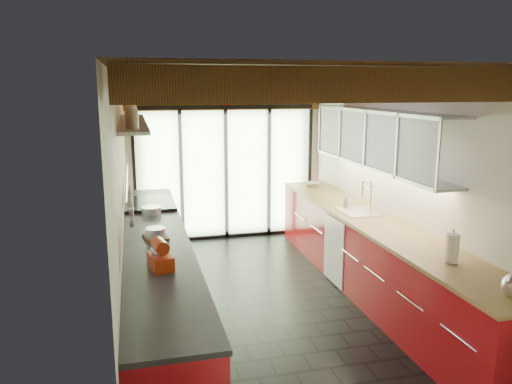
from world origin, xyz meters
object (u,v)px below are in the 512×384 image
paper_towel (452,249)px  soap_bottle (348,200)px  bowl (311,184)px  stand_mixer (160,256)px

paper_towel → soap_bottle: 2.24m
soap_bottle → bowl: bearing=90.0°
stand_mixer → bowl: stand_mixer is taller
soap_bottle → paper_towel: bearing=-90.0°
paper_towel → soap_bottle: bearing=90.0°
paper_towel → bowl: 3.62m
paper_towel → soap_bottle: size_ratio=1.85×
bowl → stand_mixer: bearing=-129.1°
bowl → soap_bottle: bearing=-90.0°
paper_towel → bowl: paper_towel is taller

